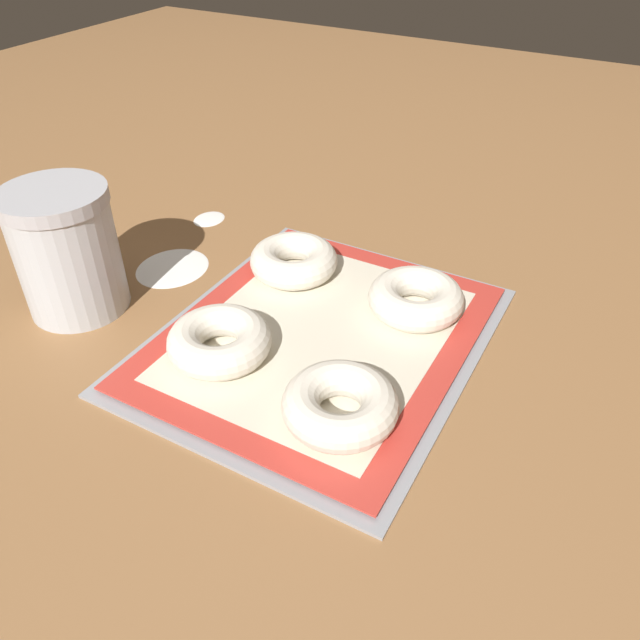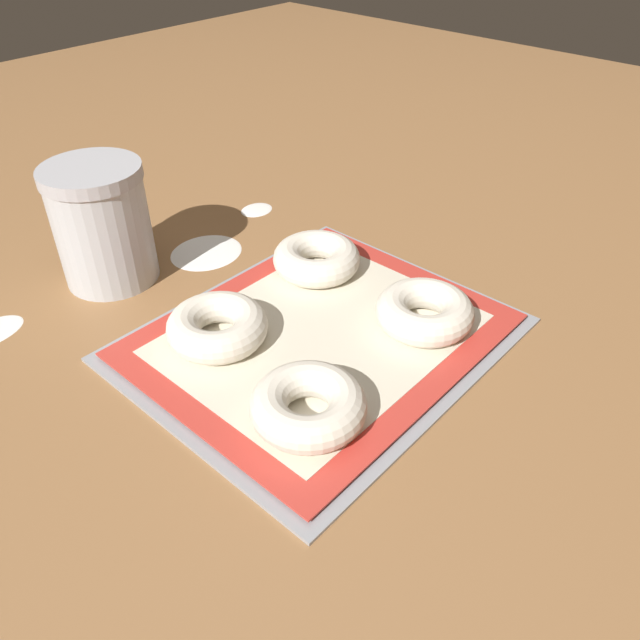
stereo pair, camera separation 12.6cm
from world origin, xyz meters
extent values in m
plane|color=olive|center=(0.00, 0.00, 0.00)|extent=(2.80, 2.80, 0.00)
cube|color=#93969B|center=(-0.01, -0.02, 0.00)|extent=(0.41, 0.34, 0.01)
cube|color=red|center=(-0.01, -0.02, 0.01)|extent=(0.38, 0.32, 0.00)
cube|color=beige|center=(-0.01, -0.02, 0.01)|extent=(0.33, 0.26, 0.00)
torus|color=silver|center=(-0.11, -0.10, 0.03)|extent=(0.11, 0.11, 0.04)
torus|color=silver|center=(0.09, -0.10, 0.03)|extent=(0.11, 0.11, 0.04)
torus|color=silver|center=(-0.09, 0.06, 0.03)|extent=(0.11, 0.11, 0.04)
torus|color=silver|center=(0.09, 0.07, 0.03)|extent=(0.11, 0.11, 0.04)
cylinder|color=silver|center=(-0.09, 0.27, 0.07)|extent=(0.12, 0.12, 0.14)
cylinder|color=#B2B2B7|center=(-0.09, 0.27, 0.15)|extent=(0.12, 0.12, 0.02)
ellipsoid|color=white|center=(0.17, 0.27, 0.00)|extent=(0.05, 0.04, 0.00)
ellipsoid|color=white|center=(0.03, 0.23, 0.00)|extent=(0.10, 0.09, 0.00)
camera|label=1|loc=(-0.49, -0.29, 0.45)|focal=35.00mm
camera|label=2|loc=(-0.42, -0.39, 0.45)|focal=35.00mm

